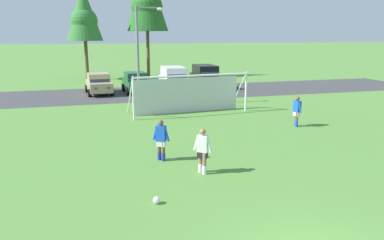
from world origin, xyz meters
The scene contains 13 objects.
ground_plane centered at (0.00, 15.00, 0.00)m, with size 400.00×400.00×0.00m, color #518438.
parking_lot_strip centered at (0.00, 25.27, 0.00)m, with size 52.00×8.40×0.01m, color #3D3D3F.
soccer_ball centered at (-2.82, 4.25, 0.11)m, with size 0.22×0.22×0.22m.
soccer_goal centered at (1.50, 16.50, 1.29)m, with size 7.55×2.55×2.57m.
player_striker_near centered at (6.18, 11.47, 0.82)m, with size 0.32×0.75×1.64m.
player_midfield_center centered at (-1.93, 8.00, 0.82)m, with size 0.63×0.52×1.64m.
player_defender_far centered at (-0.79, 6.24, 0.82)m, with size 0.59×0.57×1.64m.
parked_car_slot_far_left centered at (-3.67, 26.01, 0.88)m, with size 2.29×4.33×1.72m.
parked_car_slot_left centered at (-0.58, 25.99, 0.88)m, with size 2.20×4.28×1.72m.
parked_car_slot_center_left centered at (2.60, 25.20, 1.11)m, with size 2.22×4.64×2.16m.
parked_car_slot_center centered at (5.83, 26.38, 1.11)m, with size 2.28×4.67×2.16m.
tree_left_edge centered at (-4.52, 36.85, 6.96)m, with size 3.80×3.80×10.13m.
street_lamp centered at (-0.97, 19.78, 3.49)m, with size 2.00×0.32×6.71m.
Camera 1 is at (-4.55, -5.64, 4.84)m, focal length 34.48 mm.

